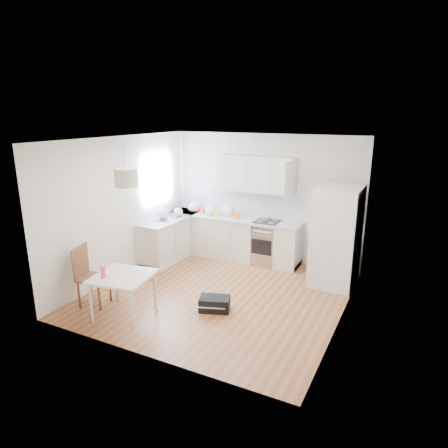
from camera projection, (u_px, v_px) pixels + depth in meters
name	position (u px, v px, depth m)	size (l,w,h in m)	color
floor	(219.00, 294.00, 7.10)	(4.20, 4.20, 0.00)	brown
ceiling	(219.00, 139.00, 6.37)	(4.20, 4.20, 0.00)	white
wall_back	(264.00, 198.00, 8.54)	(4.20, 4.20, 0.00)	white
wall_left	(122.00, 208.00, 7.65)	(4.20, 4.20, 0.00)	white
wall_right	(346.00, 238.00, 5.82)	(4.20, 4.20, 0.00)	white
window_glassblock	(157.00, 179.00, 8.52)	(0.02, 1.00, 1.00)	#BFE0F9
cabinets_back	(233.00, 238.00, 8.78)	(3.00, 0.60, 0.88)	beige
cabinets_left	(172.00, 238.00, 8.79)	(0.60, 1.80, 0.88)	beige
counter_back	(233.00, 218.00, 8.66)	(3.02, 0.64, 0.04)	#A4A7A9
counter_left	(171.00, 218.00, 8.67)	(0.64, 1.82, 0.04)	#A4A7A9
backsplash_back	(239.00, 202.00, 8.83)	(3.00, 0.01, 0.58)	white
backsplash_left	(159.00, 203.00, 8.71)	(0.01, 1.80, 0.58)	white
upper_cabinets	(255.00, 174.00, 8.32)	(1.70, 0.32, 0.75)	beige
range_oven	(267.00, 243.00, 8.44)	(0.50, 0.61, 0.88)	#B2B5B7
sink	(170.00, 218.00, 8.62)	(0.50, 0.80, 0.16)	#B2B5B7
refrigerator	(337.00, 237.00, 7.29)	(0.88, 0.93, 1.85)	silver
dining_table	(123.00, 279.00, 6.22)	(0.97, 0.97, 0.67)	beige
dining_chair	(94.00, 276.00, 6.57)	(0.43, 0.43, 1.02)	#502A18
drink_bottle	(103.00, 271.00, 6.07)	(0.07, 0.07, 0.24)	#D43A5E
gym_bag	(215.00, 304.00, 6.50)	(0.49, 0.32, 0.22)	black
pendant_lamp	(126.00, 178.00, 5.91)	(0.34, 0.34, 0.27)	beige
grocery_bag_a	(193.00, 207.00, 9.09)	(0.25, 0.22, 0.23)	white
grocery_bag_b	(211.00, 210.00, 8.82)	(0.25, 0.22, 0.23)	white
grocery_bag_c	(228.00, 211.00, 8.71)	(0.28, 0.24, 0.25)	white
grocery_bag_d	(178.00, 212.00, 8.74)	(0.20, 0.17, 0.18)	white
grocery_bag_e	(163.00, 213.00, 8.48)	(0.28, 0.24, 0.25)	white
snack_orange	(236.00, 215.00, 8.61)	(0.15, 0.10, 0.11)	orange
snack_yellow	(216.00, 213.00, 8.80)	(0.16, 0.10, 0.11)	yellow
snack_red	(202.00, 210.00, 9.08)	(0.17, 0.11, 0.12)	red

